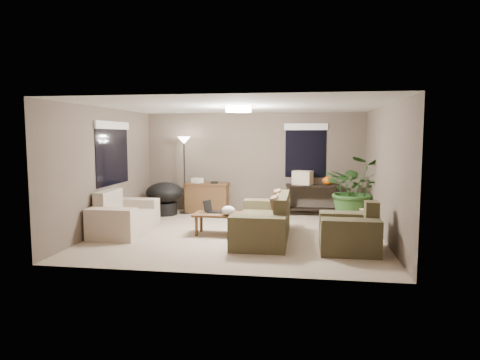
# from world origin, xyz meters

# --- Properties ---
(room_shell) EXTENTS (5.50, 5.50, 5.50)m
(room_shell) POSITION_xyz_m (0.00, 0.00, 1.25)
(room_shell) COLOR tan
(room_shell) RESTS_ON ground
(main_sofa) EXTENTS (0.95, 2.20, 0.85)m
(main_sofa) POSITION_xyz_m (0.55, -0.33, 0.29)
(main_sofa) COLOR #47412A
(main_sofa) RESTS_ON ground
(throw_pillows) EXTENTS (0.26, 1.36, 0.47)m
(throw_pillows) POSITION_xyz_m (0.81, -0.33, 0.65)
(throw_pillows) COLOR #8C7251
(throw_pillows) RESTS_ON main_sofa
(loveseat) EXTENTS (0.90, 1.60, 0.85)m
(loveseat) POSITION_xyz_m (-2.28, -0.27, 0.30)
(loveseat) COLOR beige
(loveseat) RESTS_ON ground
(armchair) EXTENTS (0.95, 1.00, 0.85)m
(armchair) POSITION_xyz_m (2.04, -0.97, 0.30)
(armchair) COLOR #47412A
(armchair) RESTS_ON ground
(coffee_table) EXTENTS (1.00, 0.55, 0.42)m
(coffee_table) POSITION_xyz_m (-0.35, -0.13, 0.36)
(coffee_table) COLOR brown
(coffee_table) RESTS_ON ground
(laptop) EXTENTS (0.41, 0.25, 0.24)m
(laptop) POSITION_xyz_m (-0.52, -0.03, 0.48)
(laptop) COLOR black
(laptop) RESTS_ON coffee_table
(plastic_bag) EXTENTS (0.32, 0.31, 0.18)m
(plastic_bag) POSITION_xyz_m (-0.15, -0.28, 0.51)
(plastic_bag) COLOR white
(plastic_bag) RESTS_ON coffee_table
(desk) EXTENTS (1.10, 0.50, 0.75)m
(desk) POSITION_xyz_m (-1.14, 2.19, 0.38)
(desk) COLOR brown
(desk) RESTS_ON ground
(desk_papers) EXTENTS (0.72, 0.32, 0.12)m
(desk_papers) POSITION_xyz_m (-1.29, 2.18, 0.80)
(desk_papers) COLOR silver
(desk_papers) RESTS_ON desk
(console_table) EXTENTS (1.30, 0.40, 0.75)m
(console_table) POSITION_xyz_m (1.49, 2.21, 0.44)
(console_table) COLOR black
(console_table) RESTS_ON ground
(pumpkin) EXTENTS (0.29, 0.29, 0.21)m
(pumpkin) POSITION_xyz_m (1.84, 2.21, 0.85)
(pumpkin) COLOR orange
(pumpkin) RESTS_ON console_table
(cardboard_box) EXTENTS (0.52, 0.45, 0.33)m
(cardboard_box) POSITION_xyz_m (1.24, 2.21, 0.92)
(cardboard_box) COLOR beige
(cardboard_box) RESTS_ON console_table
(papasan_chair) EXTENTS (0.94, 0.94, 0.80)m
(papasan_chair) POSITION_xyz_m (-2.10, 1.76, 0.47)
(papasan_chair) COLOR black
(papasan_chair) RESTS_ON ground
(floor_lamp) EXTENTS (0.32, 0.32, 1.91)m
(floor_lamp) POSITION_xyz_m (-1.67, 2.02, 1.60)
(floor_lamp) COLOR black
(floor_lamp) RESTS_ON ground
(ceiling_fixture) EXTENTS (0.50, 0.50, 0.10)m
(ceiling_fixture) POSITION_xyz_m (0.00, 0.00, 2.44)
(ceiling_fixture) COLOR white
(ceiling_fixture) RESTS_ON room_shell
(houseplant) EXTENTS (1.35, 1.50, 1.17)m
(houseplant) POSITION_xyz_m (2.40, 1.49, 0.58)
(houseplant) COLOR #2D5923
(houseplant) RESTS_ON ground
(cat_scratching_post) EXTENTS (0.32, 0.32, 0.50)m
(cat_scratching_post) POSITION_xyz_m (2.48, 0.31, 0.21)
(cat_scratching_post) COLOR tan
(cat_scratching_post) RESTS_ON ground
(window_left) EXTENTS (0.05, 1.56, 1.33)m
(window_left) POSITION_xyz_m (-2.73, 0.30, 1.78)
(window_left) COLOR black
(window_left) RESTS_ON room_shell
(window_back) EXTENTS (1.06, 0.05, 1.33)m
(window_back) POSITION_xyz_m (1.30, 2.48, 1.79)
(window_back) COLOR black
(window_back) RESTS_ON room_shell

